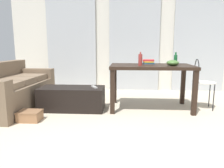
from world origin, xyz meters
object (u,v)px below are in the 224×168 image
Objects in this scene: couch at (11,90)px; scissors at (169,64)px; book_stack at (148,62)px; craft_table at (151,71)px; tv_remote_primary at (94,87)px; coffee_table at (72,98)px; shoebox at (30,116)px; bowl at (173,63)px; bottle_near at (140,60)px; bottle_far at (176,59)px; wire_chair at (200,78)px.

scissors is at bearing 7.79° from couch.
book_stack is at bearing -165.56° from scissors.
craft_table is 0.99m from tv_remote_primary.
shoebox is (-0.47, -0.59, -0.12)m from coffee_table.
bowl reaches higher than scissors.
book_stack is (-0.36, 0.27, -0.01)m from bowl.
craft_table is 7.27× the size of tv_remote_primary.
craft_table is 6.24× the size of bottle_near.
scissors is (-0.06, 0.18, -0.09)m from bottle_far.
bowl reaches higher than shoebox.
book_stack is at bearing 6.68° from couch.
shoebox is at bearing -45.68° from couch.
bowl is at bearing -93.89° from scissors.
bottle_far is 1.13× the size of tv_remote_primary.
bottle_near is 0.52m from bowl.
bottle_near is 1.03× the size of bottle_far.
wire_chair reaches higher than tv_remote_primary.
coffee_table is at bearing -1.37° from couch.
coffee_table is at bearing -166.52° from scissors.
wire_chair is at bearing 17.13° from shoebox.
craft_table is at bearing 159.01° from bowl.
shoebox is at bearing -157.32° from craft_table.
book_stack is (2.36, 0.28, 0.48)m from couch.
bottle_far reaches higher than bowl.
bottle_near is at bearing -147.34° from craft_table.
craft_table is 2.03m from shoebox.
wire_chair is at bearing -20.53° from tv_remote_primary.
tv_remote_primary is at bearing 34.67° from shoebox.
craft_table is at bearing -145.28° from scissors.
wire_chair reaches higher than scissors.
book_stack is at bearing 26.91° from shoebox.
tv_remote_primary is (-0.91, -0.31, -0.40)m from book_stack.
bottle_near is (-1.04, -0.19, 0.32)m from wire_chair.
scissors is (0.02, 0.37, -0.04)m from bowl.
wire_chair is 0.53m from bottle_far.
bottle_near is at bearing -120.67° from book_stack.
bottle_near is (1.13, 0.04, 0.65)m from coffee_table.
scissors is (0.38, 0.10, -0.04)m from book_stack.
coffee_table is 1.87m from bottle_far.
bottle_near is (-0.19, -0.12, 0.20)m from craft_table.
couch is at bearing -176.53° from wire_chair.
couch is 6.51× the size of book_stack.
tv_remote_primary is at bearing -170.42° from bottle_far.
bottle_near is at bearing -24.80° from tv_remote_primary.
shoebox is at bearing -128.43° from coffee_table.
shoebox is at bearing -159.68° from bottle_far.
couch is 2.86m from bottle_far.
book_stack reaches higher than tv_remote_primary.
bowl is 1.33m from tv_remote_primary.
book_stack is 2.38× the size of scissors.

